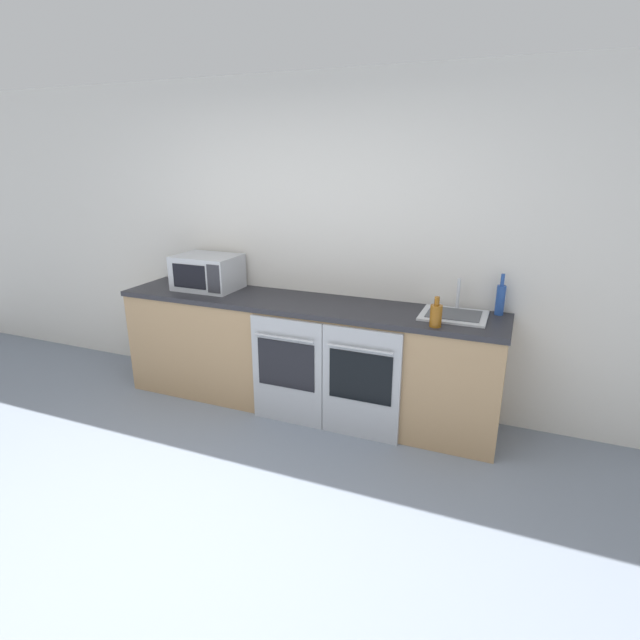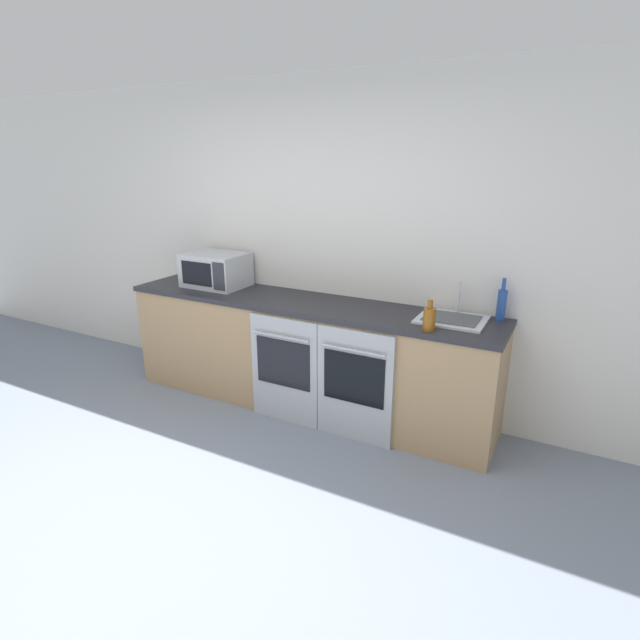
% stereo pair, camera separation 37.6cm
% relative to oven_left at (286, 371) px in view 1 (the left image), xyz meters
% --- Properties ---
extents(ground_plane, '(16.00, 16.00, 0.00)m').
position_rel_oven_left_xyz_m(ground_plane, '(0.00, -1.57, -0.43)').
color(ground_plane, gray).
extents(wall_back, '(10.00, 0.06, 2.60)m').
position_rel_oven_left_xyz_m(wall_back, '(0.00, 0.63, 0.87)').
color(wall_back, silver).
rests_on(wall_back, ground_plane).
extents(counter_back, '(3.10, 0.61, 0.91)m').
position_rel_oven_left_xyz_m(counter_back, '(0.00, 0.31, 0.02)').
color(counter_back, tan).
rests_on(counter_back, ground_plane).
extents(oven_left, '(0.58, 0.06, 0.85)m').
position_rel_oven_left_xyz_m(oven_left, '(0.00, 0.00, 0.00)').
color(oven_left, '#A8AAAF').
rests_on(oven_left, ground_plane).
extents(oven_right, '(0.58, 0.06, 0.85)m').
position_rel_oven_left_xyz_m(oven_right, '(0.59, 0.00, 0.00)').
color(oven_right, '#A8AAAF').
rests_on(oven_right, ground_plane).
extents(microwave, '(0.52, 0.40, 0.29)m').
position_rel_oven_left_xyz_m(microwave, '(-0.91, 0.37, 0.62)').
color(microwave, '#B7BABF').
rests_on(microwave, counter_back).
extents(bottle_amber, '(0.08, 0.08, 0.21)m').
position_rel_oven_left_xyz_m(bottle_amber, '(1.07, 0.09, 0.55)').
color(bottle_amber, '#8C5114').
rests_on(bottle_amber, counter_back).
extents(bottle_blue, '(0.06, 0.06, 0.30)m').
position_rel_oven_left_xyz_m(bottle_blue, '(1.45, 0.53, 0.59)').
color(bottle_blue, '#234793').
rests_on(bottle_blue, counter_back).
extents(sink, '(0.46, 0.39, 0.24)m').
position_rel_oven_left_xyz_m(sink, '(1.16, 0.37, 0.49)').
color(sink, silver).
rests_on(sink, counter_back).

